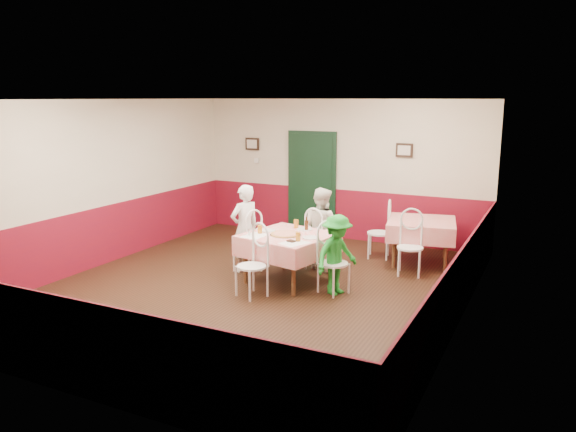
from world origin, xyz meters
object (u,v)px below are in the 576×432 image
at_px(glass_a, 260,229).
at_px(beer_bottle, 307,224).
at_px(main_table, 288,258).
at_px(diner_left, 245,228).
at_px(wallet, 291,241).
at_px(diner_right, 337,255).
at_px(chair_near, 251,267).
at_px(pizza, 286,234).
at_px(chair_second_b, 410,248).
at_px(chair_right, 334,264).
at_px(chair_second_a, 379,233).
at_px(diner_far, 321,228).
at_px(chair_left, 247,245).
at_px(second_table, 421,242).
at_px(chair_far, 319,243).
at_px(glass_b, 298,237).
at_px(glass_c, 296,224).

distance_m(glass_a, beer_bottle, 0.75).
bearing_deg(glass_a, main_table, 18.35).
relative_size(glass_a, diner_left, 0.09).
relative_size(beer_bottle, wallet, 1.84).
bearing_deg(diner_right, beer_bottle, 75.44).
distance_m(chair_near, pizza, 0.86).
bearing_deg(chair_second_b, chair_right, -131.12).
bearing_deg(chair_second_a, chair_second_b, 33.84).
xyz_separation_m(pizza, diner_far, (0.20, 0.93, -0.09)).
distance_m(chair_left, chair_near, 1.20).
xyz_separation_m(beer_bottle, wallet, (0.09, -0.73, -0.09)).
height_order(chair_second_b, glass_a, chair_second_b).
bearing_deg(glass_a, second_table, 45.55).
height_order(chair_right, chair_second_a, same).
distance_m(pizza, diner_far, 0.96).
distance_m(wallet, diner_far, 1.27).
xyz_separation_m(main_table, chair_far, (0.18, 0.83, 0.08)).
bearing_deg(chair_near, chair_right, 55.28).
height_order(chair_far, diner_right, diner_right).
distance_m(chair_left, chair_second_a, 2.44).
height_order(main_table, glass_a, glass_a).
xyz_separation_m(glass_a, glass_b, (0.73, -0.17, 0.00)).
height_order(main_table, diner_right, diner_right).
distance_m(chair_far, chair_near, 1.70).
height_order(chair_near, diner_left, diner_left).
bearing_deg(chair_second_a, wallet, -26.18).
relative_size(second_table, beer_bottle, 5.55).
xyz_separation_m(wallet, diner_right, (0.64, 0.20, -0.18)).
distance_m(chair_near, glass_b, 0.81).
bearing_deg(chair_near, glass_c, 107.29).
height_order(chair_second_b, pizza, chair_second_b).
xyz_separation_m(glass_b, diner_left, (-1.20, 0.50, -0.10)).
xyz_separation_m(chair_far, chair_second_b, (1.44, 0.35, 0.00)).
bearing_deg(chair_left, chair_right, 98.17).
relative_size(pizza, diner_far, 0.33).
relative_size(wallet, diner_far, 0.08).
height_order(beer_bottle, diner_left, diner_left).
bearing_deg(main_table, chair_right, -11.93).
distance_m(pizza, diner_left, 0.90).
bearing_deg(main_table, chair_second_a, 65.90).
xyz_separation_m(chair_right, diner_far, (-0.65, 1.06, 0.24)).
relative_size(diner_left, diner_right, 1.22).
relative_size(second_table, glass_c, 7.97).
bearing_deg(glass_a, beer_bottle, 40.54).
height_order(main_table, second_table, same).
bearing_deg(glass_c, diner_far, 60.50).
bearing_deg(diner_far, glass_c, 79.91).
height_order(main_table, chair_far, chair_far).
xyz_separation_m(chair_right, chair_near, (-1.01, -0.66, 0.00)).
distance_m(chair_second_a, glass_b, 2.34).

